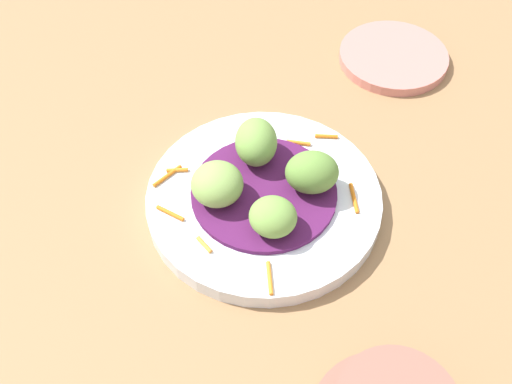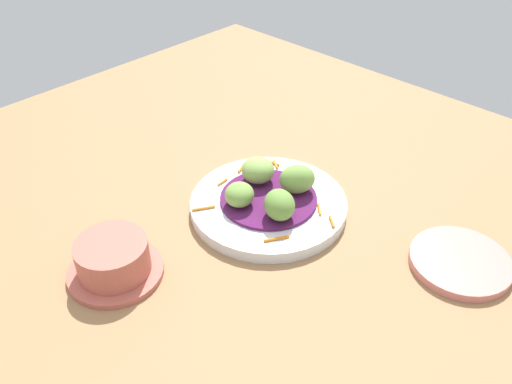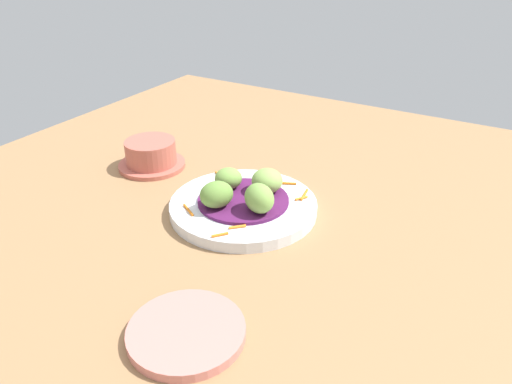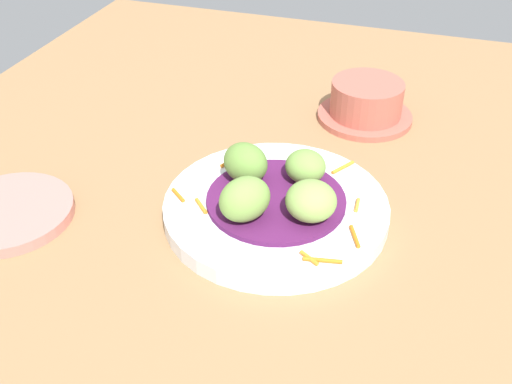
# 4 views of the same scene
# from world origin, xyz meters

# --- Properties ---
(table_surface) EXTENTS (1.10, 1.10, 0.02)m
(table_surface) POSITION_xyz_m (0.00, 0.00, 0.01)
(table_surface) COLOR #936D47
(table_surface) RESTS_ON ground
(main_plate) EXTENTS (0.23, 0.23, 0.02)m
(main_plate) POSITION_xyz_m (0.02, -0.05, 0.03)
(main_plate) COLOR silver
(main_plate) RESTS_ON table_surface
(cabbage_bed) EXTENTS (0.14, 0.14, 0.01)m
(cabbage_bed) POSITION_xyz_m (0.02, -0.05, 0.04)
(cabbage_bed) COLOR #51194C
(cabbage_bed) RESTS_ON main_plate
(carrot_garnish) EXTENTS (0.18, 0.21, 0.00)m
(carrot_garnish) POSITION_xyz_m (0.03, -0.04, 0.04)
(carrot_garnish) COLOR orange
(carrot_garnish) RESTS_ON main_plate
(guac_scoop_left) EXTENTS (0.06, 0.06, 0.03)m
(guac_scoop_left) POSITION_xyz_m (-0.02, -0.03, 0.06)
(guac_scoop_left) COLOR #759E47
(guac_scoop_left) RESTS_ON cabbage_bed
(guac_scoop_center) EXTENTS (0.07, 0.07, 0.04)m
(guac_scoop_center) POSITION_xyz_m (0.00, -0.09, 0.06)
(guac_scoop_center) COLOR olive
(guac_scoop_center) RESTS_ON cabbage_bed
(guac_scoop_right) EXTENTS (0.07, 0.07, 0.04)m
(guac_scoop_right) POSITION_xyz_m (0.06, -0.07, 0.07)
(guac_scoop_right) COLOR #759E47
(guac_scoop_right) RESTS_ON cabbage_bed
(guac_scoop_back) EXTENTS (0.05, 0.05, 0.04)m
(guac_scoop_back) POSITION_xyz_m (0.04, -0.01, 0.06)
(guac_scoop_back) COLOR #84A851
(guac_scoop_back) RESTS_ON cabbage_bed
(side_plate_small) EXTENTS (0.13, 0.13, 0.01)m
(side_plate_small) POSITION_xyz_m (0.11, -0.32, 0.03)
(side_plate_small) COLOR tan
(side_plate_small) RESTS_ON table_surface
(terracotta_bowl) EXTENTS (0.12, 0.12, 0.05)m
(terracotta_bowl) POSITION_xyz_m (-0.21, 0.00, 0.04)
(terracotta_bowl) COLOR #B75B4C
(terracotta_bowl) RESTS_ON table_surface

